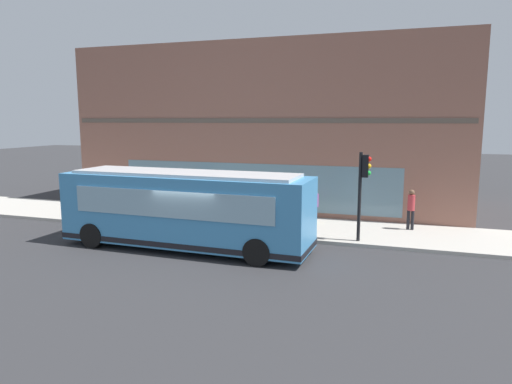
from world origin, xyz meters
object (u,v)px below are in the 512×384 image
pedestrian_by_light_pole (315,204)px  city_bus_nearside (185,210)px  traffic_light_near_corner (363,180)px  pedestrian_near_hydrant (147,197)px  fire_hydrant (219,219)px  pedestrian_walking_along_curb (411,207)px

pedestrian_by_light_pole → city_bus_nearside: bearing=142.8°
traffic_light_near_corner → pedestrian_near_hydrant: size_ratio=2.32×
traffic_light_near_corner → pedestrian_by_light_pole: traffic_light_near_corner is taller
city_bus_nearside → fire_hydrant: 3.45m
city_bus_nearside → pedestrian_near_hydrant: 6.89m
pedestrian_walking_along_curb → pedestrian_near_hydrant: pedestrian_walking_along_curb is taller
fire_hydrant → pedestrian_near_hydrant: bearing=71.0°
traffic_light_near_corner → pedestrian_near_hydrant: traffic_light_near_corner is taller
pedestrian_near_hydrant → traffic_light_near_corner: bearing=-101.0°
pedestrian_walking_along_curb → pedestrian_near_hydrant: bearing=92.1°
city_bus_nearside → traffic_light_near_corner: bearing=-67.6°
city_bus_nearside → pedestrian_near_hydrant: size_ratio=6.42×
traffic_light_near_corner → city_bus_nearside: bearing=112.4°
city_bus_nearside → pedestrian_near_hydrant: city_bus_nearside is taller
pedestrian_by_light_pole → pedestrian_near_hydrant: size_ratio=1.04×
pedestrian_walking_along_curb → traffic_light_near_corner: bearing=144.8°
pedestrian_walking_along_curb → pedestrian_by_light_pole: pedestrian_walking_along_curb is taller
traffic_light_near_corner → fire_hydrant: 6.92m
pedestrian_near_hydrant → pedestrian_by_light_pole: bearing=-86.7°
traffic_light_near_corner → fire_hydrant: (0.56, 6.55, -2.18)m
pedestrian_walking_along_curb → pedestrian_near_hydrant: 13.28m
pedestrian_by_light_pole → pedestrian_near_hydrant: pedestrian_by_light_pole is taller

